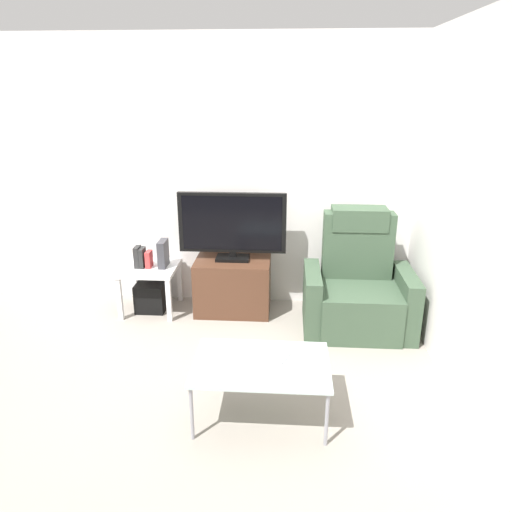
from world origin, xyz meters
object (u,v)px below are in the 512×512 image
object	(u,v)px
book_middle	(143,258)
coffee_table	(261,366)
recliner_armchair	(358,289)
subwoofer_box	(152,296)
game_console	(163,254)
book_leftmost	(138,257)
book_rightmost	(149,259)
television	(232,225)
tv_stand	(233,285)
cell_phone	(282,357)
side_table	(150,273)

from	to	relation	value
book_middle	coffee_table	distance (m)	2.00
recliner_armchair	subwoofer_box	world-z (taller)	recliner_armchair
subwoofer_box	game_console	xyz separation A→B (m)	(0.15, 0.01, 0.45)
book_leftmost	coffee_table	xyz separation A→B (m)	(1.29, -1.55, -0.19)
recliner_armchair	game_console	world-z (taller)	recliner_armchair
recliner_armchair	book_rightmost	size ratio (longest dim) A/B	6.68
television	subwoofer_box	xyz separation A→B (m)	(-0.82, -0.05, -0.74)
recliner_armchair	subwoofer_box	bearing A→B (deg)	-176.54
tv_stand	game_console	xyz separation A→B (m)	(-0.67, -0.02, 0.33)
recliner_armchair	book_leftmost	size ratio (longest dim) A/B	5.24
book_rightmost	cell_phone	distance (m)	1.98
tv_stand	subwoofer_box	bearing A→B (deg)	-177.80
television	recliner_armchair	size ratio (longest dim) A/B	0.95
subwoofer_box	coffee_table	world-z (taller)	coffee_table
book_rightmost	subwoofer_box	bearing A→B (deg)	115.84
recliner_armchair	coffee_table	bearing A→B (deg)	-111.41
subwoofer_box	book_rightmost	xyz separation A→B (m)	(0.01, -0.02, 0.40)
cell_phone	game_console	bearing A→B (deg)	150.73
side_table	game_console	bearing A→B (deg)	3.95
tv_stand	recliner_armchair	bearing A→B (deg)	-11.39
television	coffee_table	world-z (taller)	television
book_rightmost	game_console	xyz separation A→B (m)	(0.14, 0.03, 0.05)
tv_stand	game_console	world-z (taller)	game_console
side_table	book_rightmost	bearing A→B (deg)	-64.16
subwoofer_box	book_middle	bearing A→B (deg)	-159.16
recliner_armchair	coffee_table	xyz separation A→B (m)	(-0.81, -1.36, 0.01)
coffee_table	recliner_armchair	bearing A→B (deg)	59.24
subwoofer_box	book_middle	size ratio (longest dim) A/B	1.48
book_leftmost	book_rightmost	size ratio (longest dim) A/B	1.27
recliner_armchair	book_middle	bearing A→B (deg)	-175.84
coffee_table	cell_phone	size ratio (longest dim) A/B	6.00
subwoofer_box	coffee_table	size ratio (longest dim) A/B	0.32
tv_stand	television	distance (m)	0.62
tv_stand	side_table	distance (m)	0.83
side_table	book_rightmost	distance (m)	0.16
side_table	cell_phone	size ratio (longest dim) A/B	3.60
side_table	book_middle	size ratio (longest dim) A/B	2.80
side_table	subwoofer_box	size ratio (longest dim) A/B	1.89
tv_stand	coffee_table	bearing A→B (deg)	-77.02
subwoofer_box	coffee_table	distance (m)	1.98
book_leftmost	book_middle	xyz separation A→B (m)	(0.05, 0.00, -0.01)
tv_stand	recliner_armchair	distance (m)	1.21
game_console	coffee_table	xyz separation A→B (m)	(1.04, -1.58, -0.22)
book_rightmost	television	bearing A→B (deg)	4.98
game_console	coffee_table	size ratio (longest dim) A/B	0.29
cell_phone	book_rightmost	bearing A→B (deg)	154.35
tv_stand	recliner_armchair	xyz separation A→B (m)	(1.18, -0.24, 0.10)
book_leftmost	side_table	bearing A→B (deg)	11.31
game_console	recliner_armchair	bearing A→B (deg)	-6.65
recliner_armchair	game_console	xyz separation A→B (m)	(-1.86, 0.22, 0.22)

